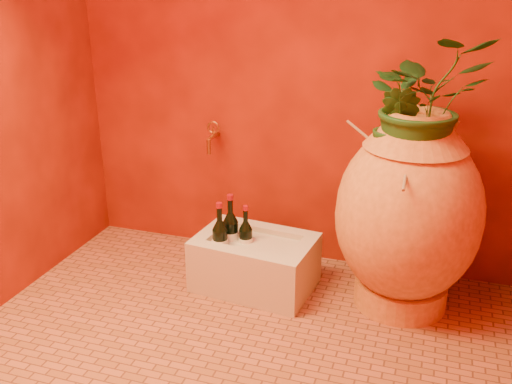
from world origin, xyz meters
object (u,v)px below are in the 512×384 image
(wine_bottle_a, at_px, (220,242))
(wine_bottle_c, at_px, (231,234))
(amphora, at_px, (408,213))
(wine_bottle_b, at_px, (246,240))
(wall_tap, at_px, (212,135))
(stone_basin, at_px, (255,263))

(wine_bottle_a, bearing_deg, wine_bottle_c, 75.46)
(amphora, height_order, wine_bottle_b, amphora)
(wine_bottle_b, distance_m, wall_tap, 0.63)
(amphora, relative_size, stone_basin, 1.55)
(wine_bottle_a, relative_size, wine_bottle_c, 0.97)
(wine_bottle_b, relative_size, wall_tap, 1.75)
(amphora, distance_m, wine_bottle_a, 0.94)
(amphora, height_order, wine_bottle_c, amphora)
(stone_basin, bearing_deg, wall_tap, 136.97)
(wine_bottle_a, bearing_deg, amphora, 9.39)
(wine_bottle_c, bearing_deg, stone_basin, -5.25)
(stone_basin, distance_m, wine_bottle_a, 0.23)
(stone_basin, distance_m, wine_bottle_c, 0.20)
(amphora, bearing_deg, wine_bottle_c, -176.27)
(amphora, bearing_deg, stone_basin, -174.61)
(stone_basin, bearing_deg, wine_bottle_b, 174.69)
(amphora, relative_size, wine_bottle_b, 3.32)
(wine_bottle_c, height_order, wall_tap, wall_tap)
(stone_basin, xyz_separation_m, wine_bottle_b, (-0.05, 0.00, 0.13))
(wine_bottle_c, bearing_deg, wine_bottle_b, -5.21)
(stone_basin, height_order, wall_tap, wall_tap)
(stone_basin, xyz_separation_m, wine_bottle_a, (-0.16, -0.08, 0.14))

